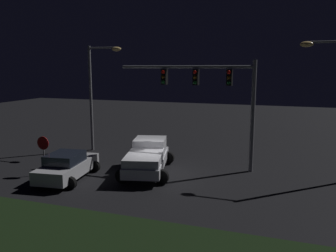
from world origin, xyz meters
TOP-DOWN VIEW (x-y plane):
  - ground_plane at (0.00, 0.00)m, footprint 80.00×80.00m
  - grass_median at (0.00, -8.65)m, footprint 27.15×6.30m
  - pickup_truck at (-0.54, 0.65)m, footprint 3.73×5.72m
  - car_sedan at (-4.21, -2.03)m, footprint 2.84×4.59m
  - traffic_signal_gantry at (2.74, 2.69)m, footprint 8.32×0.56m
  - street_lamp_left at (-5.95, 4.39)m, footprint 2.62×0.44m
  - stop_sign at (-5.93, -1.77)m, footprint 0.76×0.08m

SIDE VIEW (x-z plane):
  - ground_plane at x=0.00m, z-range 0.00..0.00m
  - grass_median at x=0.00m, z-range 0.00..0.10m
  - car_sedan at x=-4.21m, z-range -0.02..1.49m
  - pickup_truck at x=-0.54m, z-range 0.10..1.90m
  - stop_sign at x=-5.93m, z-range 0.45..2.68m
  - street_lamp_left at x=-5.95m, z-range 1.03..8.61m
  - traffic_signal_gantry at x=2.74m, z-range 1.65..8.15m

